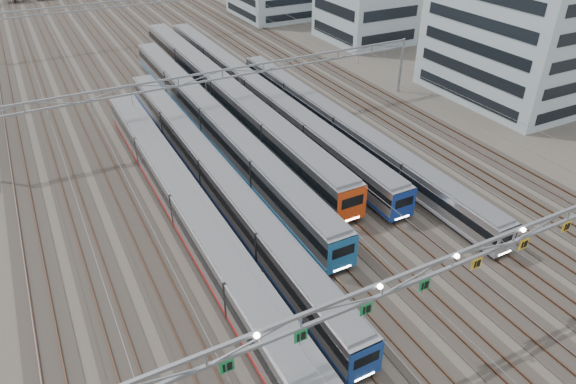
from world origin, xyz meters
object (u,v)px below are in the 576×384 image
train_b (211,171)px  gantry_mid (223,81)px  train_e (254,90)px  gantry_far (135,7)px  depot_bldg_mid (365,6)px  train_c (211,119)px  gantry_near (453,265)px  depot_bldg_south (521,39)px  train_d (222,91)px  train_f (342,127)px  train_a (188,208)px

train_b → gantry_mid: bearing=62.4°
train_e → gantry_far: bearing=99.8°
gantry_far → depot_bldg_mid: depot_bldg_mid is taller
gantry_mid → train_e: bearing=41.2°
train_c → gantry_mid: bearing=22.0°
train_c → train_e: bearing=37.1°
depot_bldg_mid → gantry_near: bearing=-120.9°
train_e → gantry_far: 39.91m
depot_bldg_south → train_d: bearing=158.6°
train_f → gantry_mid: (-11.25, 10.01, 4.50)m
train_a → train_c: train_a is taller
train_a → train_c: (9.00, 17.81, -0.12)m
train_b → depot_bldg_mid: 59.98m
train_d → train_b: bearing=-114.6°
gantry_near → gantry_mid: (0.05, 40.12, -0.70)m
train_a → depot_bldg_south: (52.95, 10.00, 6.03)m
train_b → train_f: size_ratio=1.08×
train_e → depot_bldg_south: 38.40m
depot_bldg_south → train_e: bearing=157.3°
train_b → gantry_far: 58.46m
train_f → gantry_far: 56.33m
gantry_far → depot_bldg_south: (41.70, -53.72, 1.89)m
train_b → depot_bldg_mid: size_ratio=3.49×
train_a → train_f: 24.13m
train_a → depot_bldg_mid: size_ratio=3.24×
train_f → gantry_mid: gantry_mid is taller
train_e → gantry_mid: (-6.75, -5.90, 4.33)m
train_d → gantry_far: bearing=93.4°
train_e → gantry_far: gantry_far is taller
train_f → depot_bldg_south: (30.45, 1.29, 6.39)m
train_f → gantry_near: 32.57m
train_c → train_f: train_c is taller
train_d → depot_bldg_south: size_ratio=2.95×
train_b → train_e: 23.15m
train_e → gantry_near: bearing=-98.4°
train_f → depot_bldg_mid: bearing=51.8°
gantry_mid → depot_bldg_mid: 46.70m
train_f → gantry_far: gantry_far is taller
train_f → depot_bldg_south: depot_bldg_south is taller
train_f → train_a: bearing=-158.8°
train_c → train_f: (13.50, -9.10, -0.24)m
train_b → depot_bldg_mid: depot_bldg_mid is taller
train_a → gantry_far: (11.25, 63.72, 4.14)m
gantry_near → gantry_mid: 40.12m
train_d → gantry_far: 38.53m
train_a → train_b: train_a is taller
train_b → train_e: (13.50, 18.81, 0.09)m
gantry_near → depot_bldg_mid: depot_bldg_mid is taller
train_a → gantry_near: gantry_near is taller
train_c → gantry_near: gantry_near is taller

